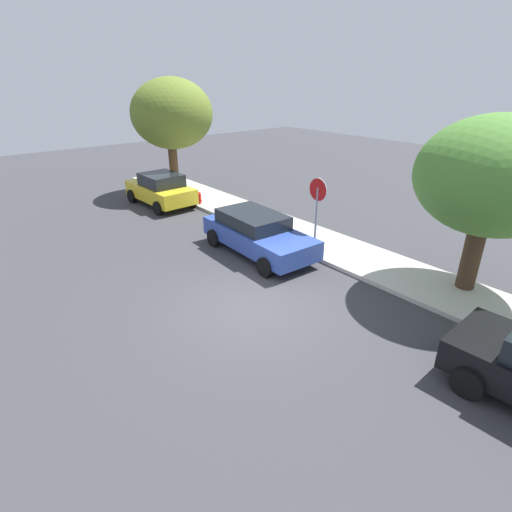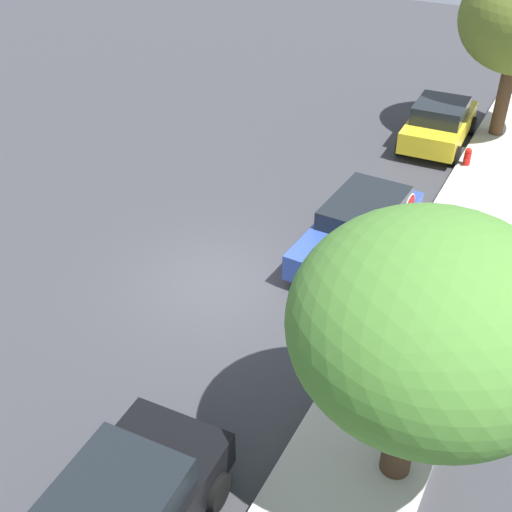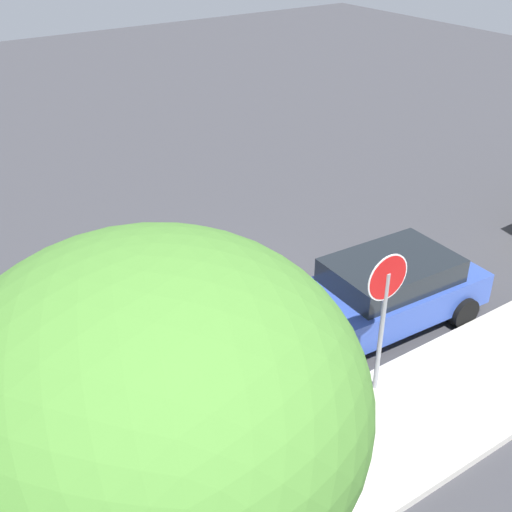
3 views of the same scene
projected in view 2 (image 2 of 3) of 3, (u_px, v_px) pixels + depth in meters
name	position (u px, v px, depth m)	size (l,w,h in m)	color
ground_plane	(221.00, 282.00, 15.48)	(60.00, 60.00, 0.00)	#38383D
sidewalk_curb	(414.00, 342.00, 13.61)	(32.00, 2.39, 0.14)	beige
stop_sign	(405.00, 230.00, 13.86)	(0.81, 0.08, 2.75)	gray
parked_car_blue	(359.00, 227.00, 16.10)	(4.63, 2.23, 1.43)	#2D479E
parked_car_yellow	(439.00, 123.00, 21.45)	(3.98, 2.12, 1.56)	yellow
street_tree_near_corner	(430.00, 326.00, 8.99)	(4.09, 4.09, 5.00)	#422D1E
fire_hydrant	(467.00, 158.00, 20.21)	(0.30, 0.22, 0.72)	red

